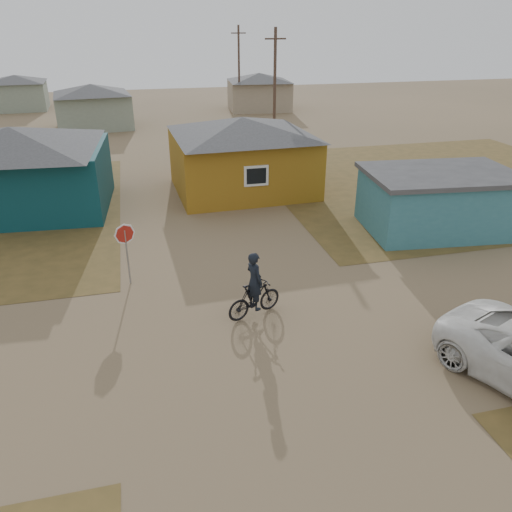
{
  "coord_description": "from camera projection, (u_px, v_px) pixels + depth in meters",
  "views": [
    {
      "loc": [
        -3.07,
        -11.49,
        8.37
      ],
      "look_at": [
        0.52,
        3.0,
        1.3
      ],
      "focal_mm": 35.0,
      "sensor_mm": 36.0,
      "label": 1
    }
  ],
  "objects": [
    {
      "name": "house_teal",
      "position": [
        17.0,
        169.0,
        23.45
      ],
      "size": [
        8.93,
        7.08,
        4.0
      ],
      "color": "#0A3238",
      "rests_on": "ground"
    },
    {
      "name": "house_yellow",
      "position": [
        242.0,
        154.0,
        26.3
      ],
      "size": [
        7.72,
        6.76,
        3.9
      ],
      "color": "#926416",
      "rests_on": "ground"
    },
    {
      "name": "house_pale_north",
      "position": [
        17.0,
        92.0,
        50.9
      ],
      "size": [
        6.28,
        5.81,
        3.4
      ],
      "color": "gray",
      "rests_on": "ground"
    },
    {
      "name": "ground",
      "position": [
        264.0,
        342.0,
        14.33
      ],
      "size": [
        120.0,
        120.0,
        0.0
      ],
      "primitive_type": "plane",
      "color": "#7E6749"
    },
    {
      "name": "cyclist",
      "position": [
        254.0,
        293.0,
        15.32
      ],
      "size": [
        1.97,
        1.18,
        2.15
      ],
      "color": "black",
      "rests_on": "ground"
    },
    {
      "name": "utility_pole_far",
      "position": [
        239.0,
        69.0,
        47.53
      ],
      "size": [
        1.4,
        0.2,
        8.0
      ],
      "color": "#4B382D",
      "rests_on": "ground"
    },
    {
      "name": "stop_sign",
      "position": [
        125.0,
        240.0,
        16.82
      ],
      "size": [
        0.73,
        0.06,
        2.25
      ],
      "color": "gray",
      "rests_on": "ground"
    },
    {
      "name": "house_pale_west",
      "position": [
        93.0,
        106.0,
        42.06
      ],
      "size": [
        7.04,
        6.15,
        3.6
      ],
      "color": "gray",
      "rests_on": "ground"
    },
    {
      "name": "utility_pole_near",
      "position": [
        275.0,
        90.0,
        33.27
      ],
      "size": [
        1.4,
        0.2,
        8.0
      ],
      "color": "#4B382D",
      "rests_on": "ground"
    },
    {
      "name": "grass_ne",
      "position": [
        441.0,
        180.0,
        28.77
      ],
      "size": [
        20.0,
        18.0,
        0.0
      ],
      "primitive_type": "cube",
      "color": "brown",
      "rests_on": "ground"
    },
    {
      "name": "house_beige_east",
      "position": [
        259.0,
        91.0,
        50.8
      ],
      "size": [
        6.95,
        6.05,
        3.6
      ],
      "color": "gray",
      "rests_on": "ground"
    },
    {
      "name": "shed_turquoise",
      "position": [
        438.0,
        201.0,
        21.53
      ],
      "size": [
        6.71,
        4.93,
        2.6
      ],
      "color": "#39747D",
      "rests_on": "ground"
    }
  ]
}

